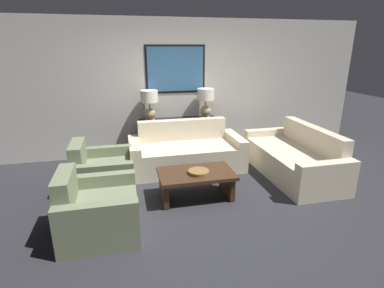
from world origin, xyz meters
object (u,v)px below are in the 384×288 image
at_px(console_table, 179,137).
at_px(armchair_near_camera, 97,211).
at_px(table_lamp_right, 206,100).
at_px(coffee_table, 196,179).
at_px(couch_by_side, 294,159).
at_px(couch_by_back_wall, 186,153).
at_px(armchair_near_back_wall, 102,174).
at_px(decorative_bowl, 199,172).
at_px(table_lamp_left, 149,102).

distance_m(console_table, armchair_near_camera, 2.83).
bearing_deg(table_lamp_right, coffee_table, -109.33).
bearing_deg(console_table, table_lamp_right, 0.00).
relative_size(couch_by_side, coffee_table, 1.86).
height_order(couch_by_back_wall, armchair_near_back_wall, couch_by_back_wall).
bearing_deg(decorative_bowl, coffee_table, 112.75).
bearing_deg(console_table, table_lamp_left, 180.00).
distance_m(table_lamp_left, coffee_table, 2.09).
height_order(table_lamp_left, table_lamp_right, same).
bearing_deg(coffee_table, armchair_near_camera, -157.24).
bearing_deg(table_lamp_right, table_lamp_left, 180.00).
relative_size(armchair_near_back_wall, armchair_near_camera, 1.00).
height_order(decorative_bowl, armchair_near_back_wall, armchair_near_back_wall).
xyz_separation_m(couch_by_back_wall, coffee_table, (-0.10, -1.15, 0.01)).
relative_size(table_lamp_left, armchair_near_camera, 0.63).
relative_size(table_lamp_right, coffee_table, 0.54).
relative_size(console_table, couch_by_side, 0.76).
relative_size(console_table, coffee_table, 1.43).
xyz_separation_m(console_table, table_lamp_left, (-0.56, 0.00, 0.74)).
xyz_separation_m(couch_by_back_wall, decorative_bowl, (-0.08, -1.21, 0.15)).
relative_size(decorative_bowl, armchair_near_back_wall, 0.32).
height_order(table_lamp_left, decorative_bowl, table_lamp_left).
bearing_deg(couch_by_back_wall, table_lamp_left, 127.88).
xyz_separation_m(table_lamp_left, couch_by_back_wall, (0.56, -0.71, -0.84)).
height_order(console_table, table_lamp_left, table_lamp_left).
bearing_deg(couch_by_back_wall, armchair_near_back_wall, -157.68).
bearing_deg(console_table, armchair_near_camera, -120.65).
distance_m(table_lamp_left, armchair_near_back_wall, 1.79).
relative_size(table_lamp_left, coffee_table, 0.54).
distance_m(couch_by_side, decorative_bowl, 1.89).
bearing_deg(couch_by_side, armchair_near_back_wall, 177.95).
distance_m(table_lamp_right, couch_by_back_wall, 1.23).
bearing_deg(console_table, armchair_near_back_wall, -137.81).
xyz_separation_m(console_table, coffee_table, (-0.10, -1.87, -0.08)).
xyz_separation_m(table_lamp_right, couch_by_back_wall, (-0.56, -0.71, -0.84)).
xyz_separation_m(table_lamp_left, armchair_near_camera, (-0.89, -2.43, -0.84)).
distance_m(console_table, couch_by_back_wall, 0.72).
xyz_separation_m(console_table, armchair_near_back_wall, (-1.44, -1.31, -0.10)).
relative_size(table_lamp_left, couch_by_back_wall, 0.29).
bearing_deg(decorative_bowl, couch_by_back_wall, 86.36).
bearing_deg(coffee_table, couch_by_side, 13.71).
bearing_deg(table_lamp_right, armchair_near_camera, -129.39).
bearing_deg(coffee_table, armchair_near_back_wall, 157.24).
bearing_deg(armchair_near_camera, couch_by_back_wall, 50.00).
height_order(console_table, armchair_near_camera, armchair_near_camera).
height_order(coffee_table, armchair_near_camera, armchair_near_camera).
distance_m(table_lamp_right, coffee_table, 2.14).
relative_size(console_table, decorative_bowl, 5.14).
distance_m(couch_by_side, armchair_near_back_wall, 3.18).
height_order(table_lamp_left, couch_by_back_wall, table_lamp_left).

